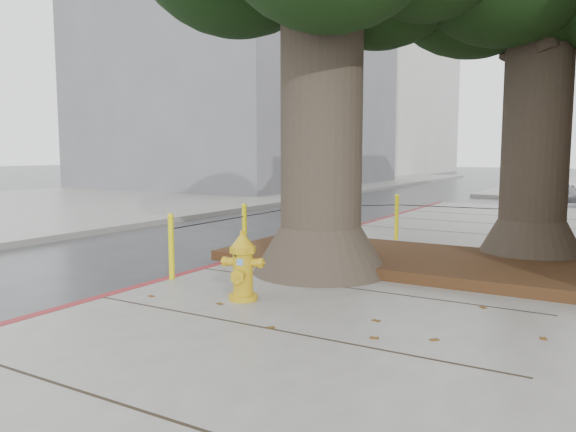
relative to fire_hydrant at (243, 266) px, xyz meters
The scene contains 9 objects.
ground 1.05m from the fire_hydrant, 64.32° to the right, with size 140.00×140.00×0.00m, color #28282B.
sidewalk_opposite 16.45m from the fire_hydrant, 145.94° to the left, with size 14.00×60.00×0.15m, color slate.
curb_red 2.40m from the fire_hydrant, 133.49° to the left, with size 0.14×26.00×0.16m, color maroon.
planter_bed 3.38m from the fire_hydrant, 67.57° to the left, with size 6.40×2.60×0.16m, color black.
building_far_grey 26.32m from the fire_hydrant, 124.58° to the left, with size 12.00×16.00×12.00m, color slate.
building_far_white 47.73m from the fire_hydrant, 110.60° to the left, with size 12.00×18.00×15.00m, color silver.
bollard_ring 3.62m from the fire_hydrant, 97.71° to the left, with size 3.79×5.39×0.95m.
fire_hydrant is the anchor object (origin of this frame).
car_dark 20.77m from the fire_hydrant, 120.70° to the left, with size 1.84×4.54×1.32m, color black.
Camera 1 is at (3.50, -4.69, 1.95)m, focal length 35.00 mm.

